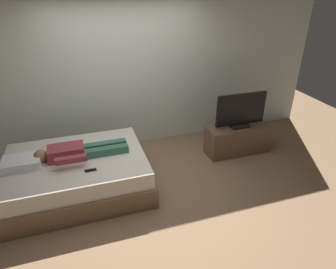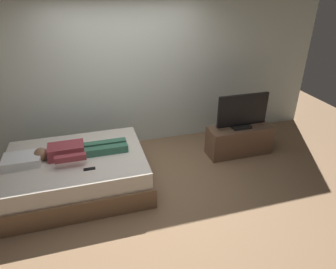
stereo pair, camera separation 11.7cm
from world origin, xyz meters
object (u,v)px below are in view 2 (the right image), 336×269
tv_stand (239,140)px  tv (242,112)px  bed (78,173)px  person (76,150)px  pillow (22,160)px  remote (89,169)px

tv_stand → tv: tv is taller
bed → person: (0.03, 0.03, 0.36)m
pillow → person: 0.70m
pillow → remote: (0.85, -0.38, -0.05)m
pillow → tv: (3.38, 0.25, 0.18)m
pillow → tv: bearing=4.2°
tv_stand → tv: (0.00, -0.00, 0.53)m
remote → tv_stand: (2.53, 0.63, -0.30)m
person → tv: 2.70m
pillow → person: size_ratio=0.38×
bed → person: bearing=41.3°
bed → remote: 0.51m
tv → remote: bearing=-166.0°
tv → pillow: bearing=-175.8°
bed → tv: tv is taller
tv → tv_stand: bearing=153.4°
pillow → tv_stand: size_ratio=0.44×
pillow → tv_stand: bearing=4.2°
bed → pillow: 0.75m
person → tv: tv is taller
person → tv: (2.68, 0.22, 0.16)m
pillow → tv_stand: pillow is taller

